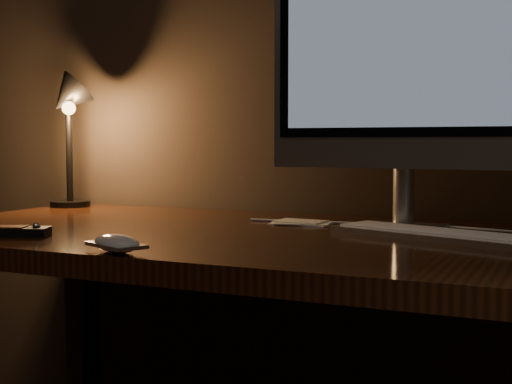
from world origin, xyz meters
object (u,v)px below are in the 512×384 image
at_px(desk, 297,292).
at_px(media_remote, 11,231).
at_px(keyboard, 438,234).
at_px(monitor, 401,64).
at_px(mouse, 117,246).
at_px(desk_lamp, 68,116).

xyz_separation_m(desk, media_remote, (-0.44, -0.33, 0.14)).
bearing_deg(keyboard, monitor, 153.98).
xyz_separation_m(desk, monitor, (0.19, 0.07, 0.46)).
bearing_deg(monitor, mouse, -126.24).
relative_size(desk, keyboard, 3.95).
bearing_deg(desk_lamp, media_remote, -46.53).
bearing_deg(desk_lamp, keyboard, 3.41).
xyz_separation_m(monitor, media_remote, (-0.63, -0.39, -0.32)).
height_order(desk, mouse, mouse).
xyz_separation_m(mouse, media_remote, (-0.29, 0.08, -0.00)).
bearing_deg(desk, keyboard, -5.82).
xyz_separation_m(monitor, mouse, (-0.34, -0.47, -0.32)).
relative_size(desk, mouse, 15.19).
relative_size(desk, desk_lamp, 4.44).
bearing_deg(desk_lamp, mouse, -30.79).
distance_m(desk, keyboard, 0.32).
xyz_separation_m(media_remote, desk_lamp, (-0.27, 0.50, 0.23)).
bearing_deg(mouse, monitor, 78.17).
bearing_deg(keyboard, desk, -166.49).
bearing_deg(monitor, media_remote, -148.45).
distance_m(mouse, desk_lamp, 0.84).
bearing_deg(keyboard, media_remote, -138.31).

